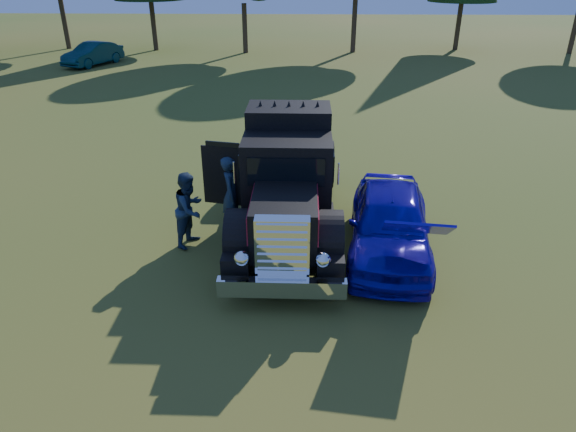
{
  "coord_description": "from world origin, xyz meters",
  "views": [
    {
      "loc": [
        0.49,
        -10.05,
        6.21
      ],
      "look_at": [
        0.15,
        0.13,
        1.11
      ],
      "focal_mm": 32.0,
      "sensor_mm": 36.0,
      "label": 1
    }
  ],
  "objects_px": {
    "diamond_t_truck": "(287,185)",
    "spectator_far": "(190,209)",
    "distant_teal_car": "(93,54)",
    "hotrod_coupe": "(390,223)",
    "spectator_near": "(232,194)"
  },
  "relations": [
    {
      "from": "spectator_near",
      "to": "spectator_far",
      "type": "distance_m",
      "value": 1.18
    },
    {
      "from": "diamond_t_truck",
      "to": "distant_teal_car",
      "type": "xyz_separation_m",
      "value": [
        -13.5,
        22.63,
        -0.57
      ]
    },
    {
      "from": "diamond_t_truck",
      "to": "distant_teal_car",
      "type": "bearing_deg",
      "value": 120.81
    },
    {
      "from": "diamond_t_truck",
      "to": "spectator_near",
      "type": "xyz_separation_m",
      "value": [
        -1.39,
        0.07,
        -0.29
      ]
    },
    {
      "from": "diamond_t_truck",
      "to": "hotrod_coupe",
      "type": "xyz_separation_m",
      "value": [
        2.4,
        -0.99,
        -0.49
      ]
    },
    {
      "from": "diamond_t_truck",
      "to": "hotrod_coupe",
      "type": "distance_m",
      "value": 2.64
    },
    {
      "from": "diamond_t_truck",
      "to": "spectator_far",
      "type": "distance_m",
      "value": 2.42
    },
    {
      "from": "diamond_t_truck",
      "to": "spectator_near",
      "type": "height_order",
      "value": "diamond_t_truck"
    },
    {
      "from": "diamond_t_truck",
      "to": "spectator_far",
      "type": "xyz_separation_m",
      "value": [
        -2.29,
        -0.69,
        -0.36
      ]
    },
    {
      "from": "spectator_far",
      "to": "diamond_t_truck",
      "type": "bearing_deg",
      "value": -52.91
    },
    {
      "from": "diamond_t_truck",
      "to": "spectator_far",
      "type": "relative_size",
      "value": 3.89
    },
    {
      "from": "hotrod_coupe",
      "to": "spectator_far",
      "type": "bearing_deg",
      "value": 176.31
    },
    {
      "from": "hotrod_coupe",
      "to": "spectator_near",
      "type": "bearing_deg",
      "value": 164.42
    },
    {
      "from": "hotrod_coupe",
      "to": "diamond_t_truck",
      "type": "bearing_deg",
      "value": 157.63
    },
    {
      "from": "diamond_t_truck",
      "to": "distant_teal_car",
      "type": "height_order",
      "value": "diamond_t_truck"
    }
  ]
}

